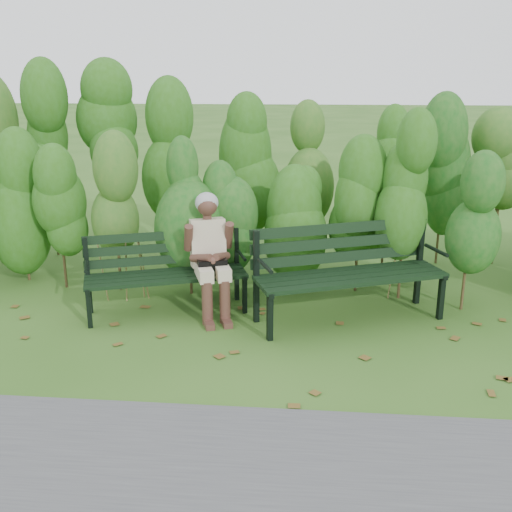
{
  "coord_description": "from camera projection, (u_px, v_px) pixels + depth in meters",
  "views": [
    {
      "loc": [
        0.46,
        -4.7,
        2.32
      ],
      "look_at": [
        0.0,
        0.35,
        0.75
      ],
      "focal_mm": 42.0,
      "sensor_mm": 36.0,
      "label": 1
    }
  ],
  "objects": [
    {
      "name": "ground",
      "position": [
        252.0,
        350.0,
        5.2
      ],
      "size": [
        80.0,
        80.0,
        0.0
      ],
      "primitive_type": "plane",
      "color": "#2E5A19"
    },
    {
      "name": "hedge_band",
      "position": [
        268.0,
        172.0,
        6.6
      ],
      "size": [
        11.04,
        1.67,
        2.42
      ],
      "color": "#47381E",
      "rests_on": "ground"
    },
    {
      "name": "leaf_litter",
      "position": [
        252.0,
        356.0,
        5.09
      ],
      "size": [
        5.73,
        2.25,
        0.01
      ],
      "color": "brown",
      "rests_on": "ground"
    },
    {
      "name": "bench_left",
      "position": [
        165.0,
        267.0,
        5.94
      ],
      "size": [
        1.65,
        0.99,
        0.78
      ],
      "color": "black",
      "rests_on": "ground"
    },
    {
      "name": "bench_right",
      "position": [
        346.0,
        265.0,
        5.75
      ],
      "size": [
        1.91,
        1.21,
        0.91
      ],
      "color": "black",
      "rests_on": "ground"
    },
    {
      "name": "seated_woman",
      "position": [
        210.0,
        248.0,
        5.83
      ],
      "size": [
        0.55,
        0.76,
        1.2
      ],
      "color": "beige",
      "rests_on": "ground"
    }
  ]
}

